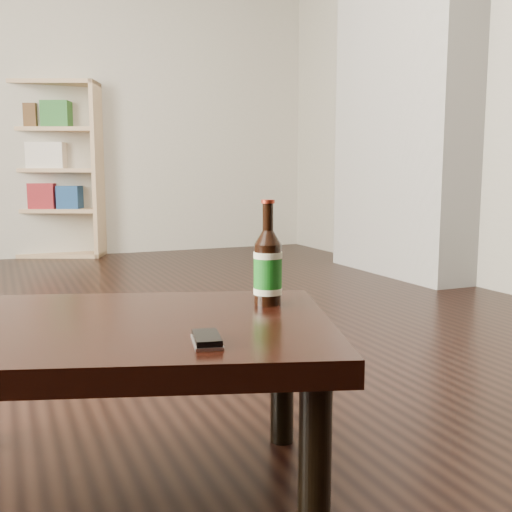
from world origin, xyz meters
name	(u,v)px	position (x,y,z in m)	size (l,w,h in m)	color
floor	(56,369)	(0.00, 0.00, -0.01)	(5.00, 6.00, 0.01)	black
wall_back	(13,87)	(0.00, 3.01, 1.35)	(5.00, 0.02, 2.70)	#B3AE9C
chimney_breast	(403,72)	(2.35, 1.20, 1.35)	(0.30, 1.20, 2.70)	white
bookshelf	(54,167)	(0.29, 3.08, 0.74)	(0.84, 0.62, 1.42)	tan
coffee_table	(85,346)	(-0.01, -0.92, 0.33)	(1.16, 0.89, 0.38)	black
beer_bottle	(268,268)	(0.41, -0.91, 0.47)	(0.08, 0.08, 0.24)	black
phone	(207,339)	(0.17, -1.17, 0.39)	(0.07, 0.10, 0.02)	#B7B7B9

